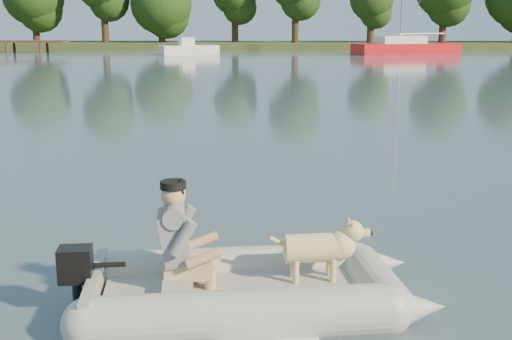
{
  "coord_description": "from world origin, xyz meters",
  "views": [
    {
      "loc": [
        0.4,
        -5.7,
        2.58
      ],
      "look_at": [
        0.32,
        2.24,
        0.75
      ],
      "focal_mm": 45.0,
      "sensor_mm": 36.0,
      "label": 1
    }
  ],
  "objects_px": {
    "motorboat": "(189,43)",
    "sailboat": "(405,48)",
    "dinghy": "(249,250)",
    "dog": "(313,253)",
    "man": "(177,233)"
  },
  "relations": [
    {
      "from": "motorboat",
      "to": "sailboat",
      "type": "bearing_deg",
      "value": -21.25
    },
    {
      "from": "dinghy",
      "to": "dog",
      "type": "relative_size",
      "value": 4.98
    },
    {
      "from": "man",
      "to": "motorboat",
      "type": "relative_size",
      "value": 0.21
    },
    {
      "from": "man",
      "to": "dog",
      "type": "relative_size",
      "value": 1.16
    },
    {
      "from": "dog",
      "to": "sailboat",
      "type": "distance_m",
      "value": 50.28
    },
    {
      "from": "dog",
      "to": "sailboat",
      "type": "height_order",
      "value": "sailboat"
    },
    {
      "from": "dinghy",
      "to": "motorboat",
      "type": "height_order",
      "value": "motorboat"
    },
    {
      "from": "dinghy",
      "to": "motorboat",
      "type": "distance_m",
      "value": 48.39
    },
    {
      "from": "man",
      "to": "sailboat",
      "type": "xyz_separation_m",
      "value": [
        12.72,
        49.11,
        -0.19
      ]
    },
    {
      "from": "motorboat",
      "to": "sailboat",
      "type": "relative_size",
      "value": 0.4
    },
    {
      "from": "man",
      "to": "dog",
      "type": "distance_m",
      "value": 1.28
    },
    {
      "from": "man",
      "to": "sailboat",
      "type": "height_order",
      "value": "sailboat"
    },
    {
      "from": "dinghy",
      "to": "man",
      "type": "relative_size",
      "value": 4.31
    },
    {
      "from": "dog",
      "to": "motorboat",
      "type": "distance_m",
      "value": 48.35
    },
    {
      "from": "dinghy",
      "to": "sailboat",
      "type": "bearing_deg",
      "value": 69.17
    }
  ]
}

